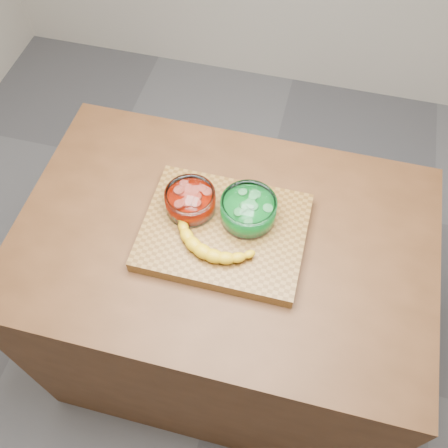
# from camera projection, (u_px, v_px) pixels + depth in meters

# --- Properties ---
(ground) EXTENTS (3.50, 3.50, 0.00)m
(ground) POSITION_uv_depth(u_px,v_px,m) (224.00, 344.00, 2.17)
(ground) COLOR slate
(ground) RESTS_ON ground
(counter) EXTENTS (1.20, 0.80, 0.90)m
(counter) POSITION_uv_depth(u_px,v_px,m) (224.00, 301.00, 1.79)
(counter) COLOR #502F18
(counter) RESTS_ON ground
(cutting_board) EXTENTS (0.45, 0.35, 0.04)m
(cutting_board) POSITION_uv_depth(u_px,v_px,m) (224.00, 232.00, 1.40)
(cutting_board) COLOR brown
(cutting_board) RESTS_ON counter
(bowl_red) EXTENTS (0.14, 0.14, 0.07)m
(bowl_red) POSITION_uv_depth(u_px,v_px,m) (190.00, 201.00, 1.39)
(bowl_red) COLOR white
(bowl_red) RESTS_ON cutting_board
(bowl_green) EXTENTS (0.16, 0.16, 0.07)m
(bowl_green) POSITION_uv_depth(u_px,v_px,m) (248.00, 210.00, 1.37)
(bowl_green) COLOR white
(bowl_green) RESTS_ON cutting_board
(banana) EXTENTS (0.27, 0.16, 0.04)m
(banana) POSITION_uv_depth(u_px,v_px,m) (214.00, 239.00, 1.34)
(banana) COLOR gold
(banana) RESTS_ON cutting_board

